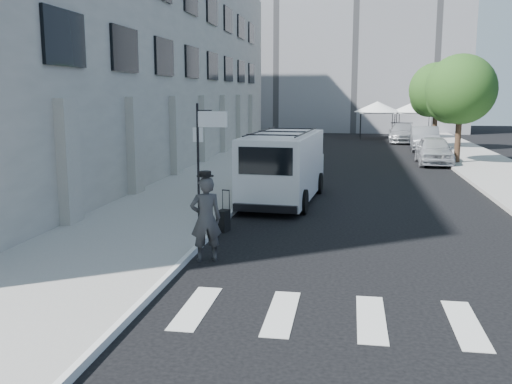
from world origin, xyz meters
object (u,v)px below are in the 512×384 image
(briefcase, at_px, (213,233))
(parked_car_c, at_px, (402,133))
(cargo_van, at_px, (284,166))
(businessman, at_px, (206,219))
(parked_car_b, at_px, (425,139))
(suitcase, at_px, (223,221))
(parked_car_a, at_px, (434,150))

(briefcase, relative_size, parked_car_c, 0.08)
(cargo_van, distance_m, parked_car_c, 27.27)
(businessman, xyz_separation_m, briefcase, (-0.34, 2.03, -0.85))
(businessman, distance_m, cargo_van, 7.95)
(parked_car_c, bearing_deg, parked_car_b, -79.14)
(suitcase, bearing_deg, businessman, -73.38)
(businessman, relative_size, parked_car_c, 0.38)
(businessman, xyz_separation_m, parked_car_b, (8.36, 27.73, -0.18))
(briefcase, distance_m, parked_car_c, 33.27)
(briefcase, distance_m, cargo_van, 6.11)
(parked_car_c, bearing_deg, suitcase, -100.75)
(businessman, xyz_separation_m, parked_car_c, (7.44, 34.37, -0.25))
(businessman, distance_m, briefcase, 2.22)
(cargo_van, bearing_deg, businessman, -92.64)
(businessman, height_order, parked_car_b, businessman)
(suitcase, distance_m, cargo_van, 5.21)
(businessman, distance_m, suitcase, 3.00)
(briefcase, height_order, parked_car_c, parked_car_c)
(businessman, bearing_deg, parked_car_c, -124.98)
(parked_car_b, bearing_deg, cargo_van, -106.96)
(suitcase, distance_m, parked_car_b, 26.27)
(cargo_van, xyz_separation_m, parked_car_b, (7.42, 19.84, -0.45))
(parked_car_a, height_order, parked_car_c, parked_car_a)
(suitcase, bearing_deg, cargo_van, 88.71)
(cargo_van, relative_size, parked_car_c, 1.28)
(briefcase, xyz_separation_m, cargo_van, (1.28, 5.87, 1.11))
(parked_car_a, bearing_deg, businessman, -109.97)
(businessman, distance_m, parked_car_b, 28.96)
(businessman, relative_size, suitcase, 1.71)
(suitcase, relative_size, cargo_van, 0.18)
(cargo_van, height_order, parked_car_a, cargo_van)
(businessman, xyz_separation_m, parked_car_a, (7.93, 20.08, -0.23))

